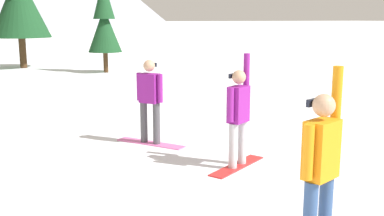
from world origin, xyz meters
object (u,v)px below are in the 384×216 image
(snowboarder_midground, at_px, (238,115))
(snowboarder_foreground, at_px, (320,170))
(snowboarder_background, at_px, (150,100))
(pine_tree_leaning, at_px, (104,21))

(snowboarder_midground, bearing_deg, snowboarder_foreground, -105.67)
(snowboarder_background, bearing_deg, snowboarder_midground, -67.96)
(snowboarder_foreground, distance_m, snowboarder_background, 5.22)
(snowboarder_background, bearing_deg, pine_tree_leaning, 78.64)
(snowboarder_foreground, relative_size, snowboarder_background, 1.19)
(snowboarder_foreground, distance_m, pine_tree_leaning, 18.72)
(snowboarder_foreground, height_order, snowboarder_background, snowboarder_foreground)
(snowboarder_midground, distance_m, snowboarder_background, 2.28)
(snowboarder_background, bearing_deg, snowboarder_foreground, -90.18)
(snowboarder_background, height_order, pine_tree_leaning, pine_tree_leaning)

